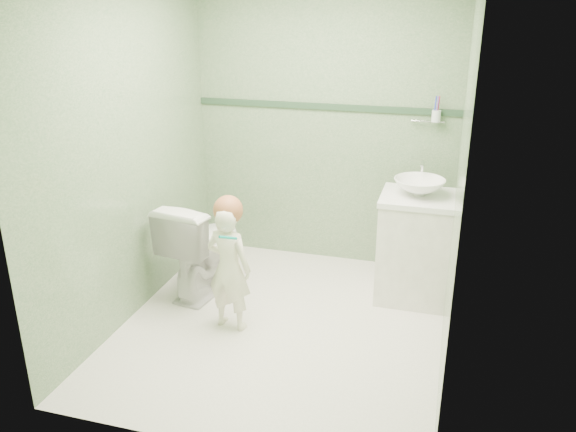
% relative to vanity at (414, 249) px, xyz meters
% --- Properties ---
extents(ground, '(2.50, 2.50, 0.00)m').
position_rel_vanity_xyz_m(ground, '(-0.84, -0.70, -0.40)').
color(ground, silver).
rests_on(ground, ground).
extents(room_shell, '(2.50, 2.54, 2.40)m').
position_rel_vanity_xyz_m(room_shell, '(-0.84, -0.70, 0.80)').
color(room_shell, '#699066').
rests_on(room_shell, ground).
extents(trim_stripe, '(2.20, 0.02, 0.05)m').
position_rel_vanity_xyz_m(trim_stripe, '(-0.84, 0.54, 0.95)').
color(trim_stripe, '#2A462F').
rests_on(trim_stripe, room_shell).
extents(vanity, '(0.52, 0.50, 0.80)m').
position_rel_vanity_xyz_m(vanity, '(0.00, 0.00, 0.00)').
color(vanity, beige).
rests_on(vanity, ground).
extents(counter, '(0.54, 0.52, 0.04)m').
position_rel_vanity_xyz_m(counter, '(0.00, 0.00, 0.41)').
color(counter, white).
rests_on(counter, vanity).
extents(basin, '(0.37, 0.37, 0.13)m').
position_rel_vanity_xyz_m(basin, '(0.00, 0.00, 0.49)').
color(basin, white).
rests_on(basin, counter).
extents(faucet, '(0.03, 0.13, 0.18)m').
position_rel_vanity_xyz_m(faucet, '(0.00, 0.19, 0.57)').
color(faucet, silver).
rests_on(faucet, counter).
extents(cup_holder, '(0.26, 0.07, 0.21)m').
position_rel_vanity_xyz_m(cup_holder, '(0.05, 0.48, 0.93)').
color(cup_holder, silver).
rests_on(cup_holder, room_shell).
extents(toilet, '(0.55, 0.81, 0.77)m').
position_rel_vanity_xyz_m(toilet, '(-1.58, -0.35, -0.02)').
color(toilet, white).
rests_on(toilet, ground).
extents(toddler, '(0.36, 0.26, 0.90)m').
position_rel_vanity_xyz_m(toddler, '(-1.19, -0.80, 0.05)').
color(toddler, '#EEE7CE').
rests_on(toddler, ground).
extents(hair_cap, '(0.20, 0.20, 0.20)m').
position_rel_vanity_xyz_m(hair_cap, '(-1.19, -0.78, 0.47)').
color(hair_cap, '#A25F39').
rests_on(hair_cap, toddler).
extents(teal_toothbrush, '(0.11, 0.14, 0.08)m').
position_rel_vanity_xyz_m(teal_toothbrush, '(-1.14, -0.93, 0.35)').
color(teal_toothbrush, '#09958D').
rests_on(teal_toothbrush, toddler).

